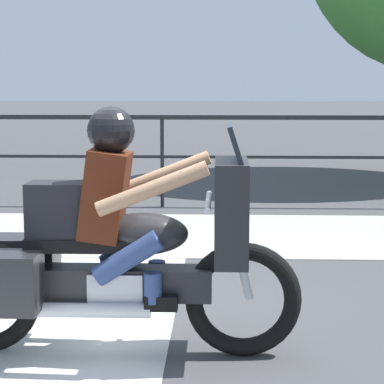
{
  "coord_description": "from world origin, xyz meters",
  "views": [
    {
      "loc": [
        0.78,
        -4.86,
        1.71
      ],
      "look_at": [
        0.6,
        -0.09,
        1.0
      ],
      "focal_mm": 70.0,
      "sensor_mm": 36.0,
      "label": 1
    }
  ],
  "objects": [
    {
      "name": "ground_plane",
      "position": [
        0.0,
        0.0,
        0.0
      ],
      "size": [
        120.0,
        120.0,
        0.0
      ],
      "primitive_type": "plane",
      "color": "#424244"
    },
    {
      "name": "motorcycle",
      "position": [
        0.12,
        -0.36,
        0.69
      ],
      "size": [
        2.36,
        0.76,
        1.56
      ],
      "rotation": [
        0.0,
        0.0,
        -0.06
      ],
      "color": "black",
      "rests_on": "ground"
    },
    {
      "name": "fence_railing",
      "position": [
        0.0,
        5.25,
        0.99
      ],
      "size": [
        36.0,
        0.05,
        1.26
      ],
      "color": "black",
      "rests_on": "ground"
    },
    {
      "name": "sidewalk_band",
      "position": [
        0.0,
        3.4,
        0.01
      ],
      "size": [
        44.0,
        2.4,
        0.01
      ],
      "primitive_type": "cube",
      "color": "#A8A59E",
      "rests_on": "ground"
    }
  ]
}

